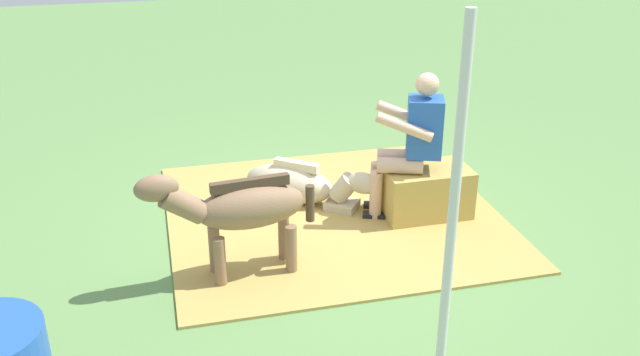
{
  "coord_description": "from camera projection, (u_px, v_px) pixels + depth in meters",
  "views": [
    {
      "loc": [
        1.37,
        5.22,
        2.93
      ],
      "look_at": [
        0.1,
        0.11,
        0.55
      ],
      "focal_mm": 38.89,
      "sensor_mm": 36.0,
      "label": 1
    }
  ],
  "objects": [
    {
      "name": "ground_plane",
      "position": [
        328.0,
        228.0,
        6.12
      ],
      "size": [
        24.0,
        24.0,
        0.0
      ],
      "primitive_type": "plane",
      "color": "#608C4C"
    },
    {
      "name": "hay_patch",
      "position": [
        333.0,
        214.0,
        6.34
      ],
      "size": [
        2.96,
        2.82,
        0.02
      ],
      "primitive_type": "cube",
      "color": "tan",
      "rests_on": "ground"
    },
    {
      "name": "hay_bale",
      "position": [
        426.0,
        192.0,
        6.25
      ],
      "size": [
        0.77,
        0.47,
        0.47
      ],
      "primitive_type": "cube",
      "color": "tan",
      "rests_on": "ground"
    },
    {
      "name": "person_seated",
      "position": [
        411.0,
        140.0,
        6.04
      ],
      "size": [
        0.72,
        0.55,
        1.35
      ],
      "color": "#D8AD8C",
      "rests_on": "ground"
    },
    {
      "name": "pony_standing",
      "position": [
        240.0,
        209.0,
        5.19
      ],
      "size": [
        1.35,
        0.4,
        0.94
      ],
      "color": "#8C6B4C",
      "rests_on": "ground"
    },
    {
      "name": "pony_lying",
      "position": [
        299.0,
        184.0,
        6.52
      ],
      "size": [
        1.23,
        1.03,
        0.42
      ],
      "color": "beige",
      "rests_on": "ground"
    },
    {
      "name": "tent_pole_left",
      "position": [
        453.0,
        217.0,
        3.84
      ],
      "size": [
        0.06,
        0.06,
        2.3
      ],
      "primitive_type": "cylinder",
      "color": "silver",
      "rests_on": "ground"
    }
  ]
}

